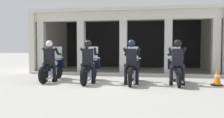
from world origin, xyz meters
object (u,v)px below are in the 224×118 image
object	(u,v)px
police_officer_center_left	(88,58)
traffic_cone_flank	(217,77)
motorcycle_far_left	(53,68)
motorcycle_far_right	(176,70)
police_officer_center_right	(131,58)
police_officer_far_right	(177,58)
motorcycle_center_right	(132,70)
motorcycle_center_left	(90,69)
police_officer_far_left	(50,57)

from	to	relation	value
police_officer_center_left	traffic_cone_flank	size ratio (longest dim) A/B	2.69
motorcycle_far_left	motorcycle_far_right	distance (m)	4.74
police_officer_center_right	police_officer_far_right	bearing A→B (deg)	-5.78
police_officer_center_left	motorcycle_center_right	distance (m)	1.67
motorcycle_center_left	motorcycle_center_right	distance (m)	1.58
police_officer_far_left	police_officer_far_right	xyz separation A→B (m)	(4.74, -0.07, 0.00)
police_officer_far_left	police_officer_center_right	bearing A→B (deg)	-6.88
motorcycle_center_right	motorcycle_far_right	distance (m)	1.58
police_officer_far_left	motorcycle_center_right	size ratio (longest dim) A/B	0.78
police_officer_center_left	police_officer_center_right	bearing A→B (deg)	-4.98
police_officer_center_right	motorcycle_center_left	bearing A→B (deg)	161.39
police_officer_center_left	motorcycle_center_right	xyz separation A→B (m)	(1.58, 0.32, -0.44)
police_officer_far_right	traffic_cone_flank	size ratio (longest dim) A/B	2.69
motorcycle_center_left	police_officer_center_right	bearing A→B (deg)	-15.19
police_officer_center_left	police_officer_center_right	world-z (taller)	same
motorcycle_center_right	motorcycle_far_right	bearing A→B (deg)	-5.78
motorcycle_center_right	traffic_cone_flank	world-z (taller)	motorcycle_center_right
police_officer_far_left	police_officer_far_right	distance (m)	4.74
motorcycle_center_left	motorcycle_center_right	xyz separation A→B (m)	(1.58, 0.03, 0.00)
police_officer_center_right	traffic_cone_flank	size ratio (longest dim) A/B	2.69
police_officer_far_left	motorcycle_far_right	distance (m)	4.77
motorcycle_far_right	police_officer_far_right	size ratio (longest dim) A/B	1.29
police_officer_center_left	traffic_cone_flank	world-z (taller)	police_officer_center_left
police_officer_far_left	police_officer_center_left	distance (m)	1.59
motorcycle_center_right	motorcycle_far_right	world-z (taller)	same
motorcycle_far_left	police_officer_center_left	xyz separation A→B (m)	(1.58, -0.49, 0.44)
motorcycle_far_left	motorcycle_center_right	xyz separation A→B (m)	(3.16, -0.17, 0.00)
motorcycle_center_right	traffic_cone_flank	bearing A→B (deg)	-10.88
police_officer_center_right	motorcycle_far_right	world-z (taller)	police_officer_center_right
motorcycle_center_left	police_officer_center_right	world-z (taller)	police_officer_center_right
police_officer_far_left	motorcycle_center_right	bearing A→B (deg)	-1.75
police_officer_far_left	traffic_cone_flank	xyz separation A→B (m)	(6.09, 0.05, -0.65)
motorcycle_far_left	motorcycle_center_left	xyz separation A→B (m)	(1.58, -0.21, 0.00)
police_officer_center_left	traffic_cone_flank	xyz separation A→B (m)	(4.51, 0.25, -0.65)
motorcycle_center_left	police_officer_center_right	size ratio (longest dim) A/B	1.29
motorcycle_center_left	motorcycle_far_left	bearing A→B (deg)	166.43
motorcycle_far_left	police_officer_center_left	world-z (taller)	police_officer_center_left
motorcycle_far_left	police_officer_center_left	size ratio (longest dim) A/B	1.29
police_officer_center_right	police_officer_far_left	bearing A→B (deg)	167.28
police_officer_far_right	traffic_cone_flank	distance (m)	1.50
motorcycle_far_left	police_officer_center_right	world-z (taller)	police_officer_center_right
traffic_cone_flank	police_officer_center_right	bearing A→B (deg)	-175.75
motorcycle_far_left	traffic_cone_flank	bearing A→B (deg)	-6.00
traffic_cone_flank	motorcycle_center_left	bearing A→B (deg)	179.58
motorcycle_far_left	motorcycle_center_right	bearing A→B (deg)	-6.88
motorcycle_far_left	traffic_cone_flank	size ratio (longest dim) A/B	3.46
motorcycle_center_right	traffic_cone_flank	size ratio (longest dim) A/B	3.46
police_officer_center_left	traffic_cone_flank	bearing A→B (deg)	-2.99
motorcycle_center_left	motorcycle_center_right	size ratio (longest dim) A/B	1.00
motorcycle_center_left	motorcycle_far_right	size ratio (longest dim) A/B	1.00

